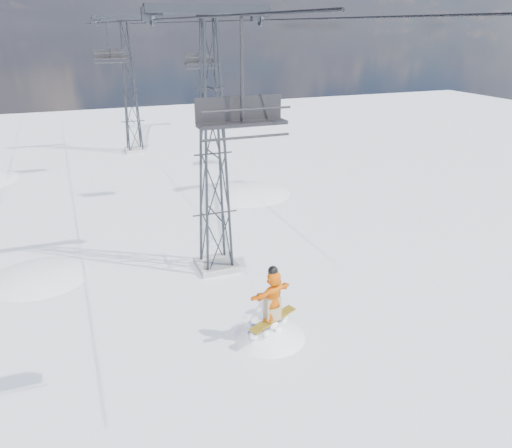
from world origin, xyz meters
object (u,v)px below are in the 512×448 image
object	(u,v)px
snowboarder_jump	(269,373)
lift_chair_near	(241,113)
lift_tower_far	(130,90)
lift_tower_near	(213,154)

from	to	relation	value
snowboarder_jump	lift_chair_near	size ratio (longest dim) A/B	2.79
lift_tower_far	snowboarder_jump	bearing A→B (deg)	-89.71
lift_tower_near	lift_chair_near	bearing A→B (deg)	-102.55
lift_tower_near	lift_tower_far	size ratio (longest dim) A/B	1.00
lift_tower_far	lift_chair_near	size ratio (longest dim) A/B	4.57
lift_chair_near	lift_tower_near	bearing A→B (deg)	77.45
lift_tower_near	snowboarder_jump	size ratio (longest dim) A/B	1.64
lift_tower_near	lift_tower_far	bearing A→B (deg)	90.00
lift_tower_far	lift_chair_near	distance (m)	35.11
lift_tower_far	lift_chair_near	bearing A→B (deg)	-93.61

